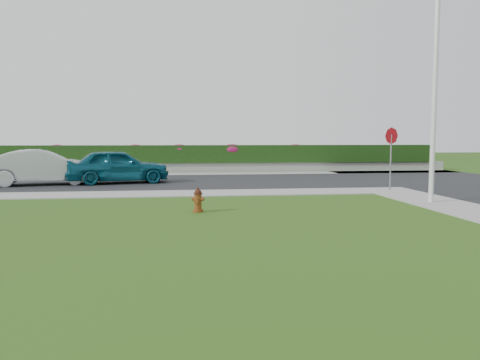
{
  "coord_description": "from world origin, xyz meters",
  "views": [
    {
      "loc": [
        -1.25,
        -8.73,
        2.07
      ],
      "look_at": [
        0.41,
        4.55,
        0.9
      ],
      "focal_mm": 35.0,
      "sensor_mm": 36.0,
      "label": 1
    }
  ],
  "objects": [
    {
      "name": "fire_hydrant",
      "position": [
        -0.8,
        4.5,
        0.33
      ],
      "size": [
        0.36,
        0.35,
        0.7
      ],
      "rotation": [
        0.0,
        0.0,
        -0.37
      ],
      "color": "#55260D",
      "rests_on": "ground"
    },
    {
      "name": "stop_sign",
      "position": [
        7.0,
        8.92,
        1.9
      ],
      "size": [
        0.67,
        0.24,
        2.56
      ],
      "rotation": [
        0.0,
        0.0,
        -0.07
      ],
      "color": "slate",
      "rests_on": "ground"
    },
    {
      "name": "curb_corner",
      "position": [
        7.0,
        9.0,
        0.02
      ],
      "size": [
        2.0,
        2.0,
        0.04
      ],
      "primitive_type": "cube",
      "color": "gray",
      "rests_on": "ground"
    },
    {
      "name": "sedan_teal",
      "position": [
        -4.17,
        13.4,
        0.83
      ],
      "size": [
        4.92,
        2.81,
        1.58
      ],
      "primitive_type": "imported",
      "rotation": [
        0.0,
        0.0,
        1.79
      ],
      "color": "#0C4A5D",
      "rests_on": "street_far"
    },
    {
      "name": "street_far",
      "position": [
        -5.0,
        14.0,
        0.02
      ],
      "size": [
        26.0,
        8.0,
        0.04
      ],
      "primitive_type": "cube",
      "color": "black",
      "rests_on": "ground"
    },
    {
      "name": "sidewalk_beyond",
      "position": [
        -1.0,
        19.0,
        0.02
      ],
      "size": [
        34.0,
        2.0,
        0.04
      ],
      "primitive_type": "cube",
      "color": "gray",
      "rests_on": "ground"
    },
    {
      "name": "flower_clump_e",
      "position": [
        1.9,
        20.5,
        1.44
      ],
      "size": [
        1.31,
        0.84,
        0.66
      ],
      "primitive_type": "ellipsoid",
      "color": "#A61C54",
      "rests_on": "hedge"
    },
    {
      "name": "ground",
      "position": [
        0.0,
        0.0,
        0.0
      ],
      "size": [
        120.0,
        120.0,
        0.0
      ],
      "primitive_type": "plane",
      "color": "black",
      "rests_on": "ground"
    },
    {
      "name": "flower_clump_c",
      "position": [
        -4.04,
        20.5,
        1.49
      ],
      "size": [
        1.05,
        0.68,
        0.53
      ],
      "primitive_type": "ellipsoid",
      "color": "#A61C54",
      "rests_on": "hedge"
    },
    {
      "name": "sidewalk_far",
      "position": [
        -6.0,
        9.0,
        0.02
      ],
      "size": [
        24.0,
        2.0,
        0.04
      ],
      "primitive_type": "cube",
      "color": "gray",
      "rests_on": "ground"
    },
    {
      "name": "flower_clump_b",
      "position": [
        -8.67,
        20.5,
        1.49
      ],
      "size": [
        1.08,
        0.69,
        0.54
      ],
      "primitive_type": "ellipsoid",
      "color": "#A61C54",
      "rests_on": "hedge"
    },
    {
      "name": "sedan_silver",
      "position": [
        -7.4,
        13.02,
        0.83
      ],
      "size": [
        5.02,
        2.63,
        1.57
      ],
      "primitive_type": "imported",
      "rotation": [
        0.0,
        0.0,
        1.78
      ],
      "color": "#B2B4BA",
      "rests_on": "street_far"
    },
    {
      "name": "utility_pole",
      "position": [
        6.75,
        5.4,
        3.38
      ],
      "size": [
        0.16,
        0.16,
        6.77
      ],
      "primitive_type": "cylinder",
      "color": "silver",
      "rests_on": "ground"
    },
    {
      "name": "flower_clump_f",
      "position": [
        6.0,
        20.5,
        1.49
      ],
      "size": [
        1.08,
        0.7,
        0.54
      ],
      "primitive_type": "ellipsoid",
      "color": "#A61C54",
      "rests_on": "hedge"
    },
    {
      "name": "hedge",
      "position": [
        -1.0,
        20.6,
        1.15
      ],
      "size": [
        32.0,
        0.9,
        1.1
      ],
      "primitive_type": "cube",
      "color": "black",
      "rests_on": "retaining_wall"
    },
    {
      "name": "retaining_wall",
      "position": [
        -1.0,
        20.5,
        0.3
      ],
      "size": [
        34.0,
        0.4,
        0.6
      ],
      "primitive_type": "cube",
      "color": "gray",
      "rests_on": "ground"
    },
    {
      "name": "flower_clump_d",
      "position": [
        -1.36,
        20.5,
        1.48
      ],
      "size": [
        1.13,
        0.73,
        0.56
      ],
      "primitive_type": "ellipsoid",
      "color": "#A61C54",
      "rests_on": "hedge"
    }
  ]
}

